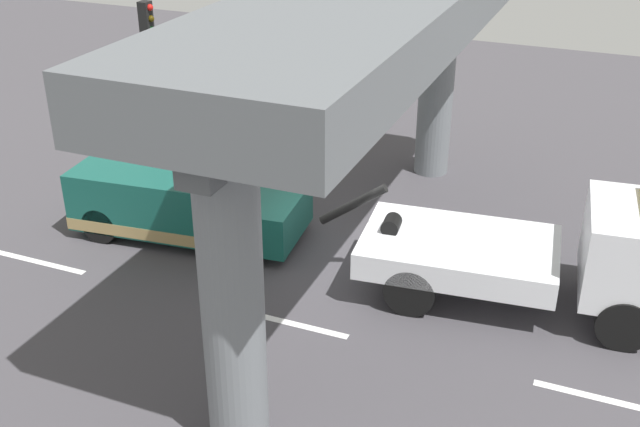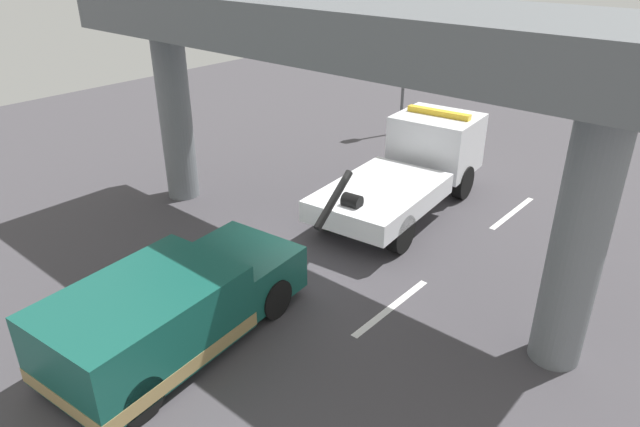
% 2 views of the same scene
% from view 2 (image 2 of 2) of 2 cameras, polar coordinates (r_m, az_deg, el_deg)
% --- Properties ---
extents(ground_plane, '(60.00, 40.00, 0.10)m').
position_cam_2_polar(ground_plane, '(13.52, -1.43, -5.60)').
color(ground_plane, '#423F44').
extents(lane_stripe_mid, '(2.60, 0.16, 0.01)m').
position_cam_2_polar(lane_stripe_mid, '(12.24, 7.20, -9.30)').
color(lane_stripe_mid, silver).
rests_on(lane_stripe_mid, ground).
extents(lane_stripe_east, '(2.60, 0.16, 0.01)m').
position_cam_2_polar(lane_stripe_east, '(16.95, 18.74, 0.07)').
color(lane_stripe_east, silver).
rests_on(lane_stripe_east, ground).
extents(tow_truck_white, '(7.34, 2.98, 2.46)m').
position_cam_2_polar(tow_truck_white, '(16.40, 9.42, 4.86)').
color(tow_truck_white, white).
rests_on(tow_truck_white, ground).
extents(towed_van_green, '(5.39, 2.68, 1.58)m').
position_cam_2_polar(towed_van_green, '(11.05, -14.87, -9.54)').
color(towed_van_green, '#145147').
rests_on(towed_van_green, ground).
extents(overpass_structure, '(3.60, 13.19, 5.96)m').
position_cam_2_polar(overpass_structure, '(12.19, 0.60, 16.48)').
color(overpass_structure, slate).
rests_on(overpass_structure, ground).
extents(traffic_light_far, '(0.39, 0.32, 4.59)m').
position_cam_2_polar(traffic_light_far, '(22.23, 8.61, 16.24)').
color(traffic_light_far, '#515456').
rests_on(traffic_light_far, ground).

